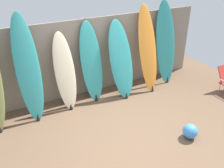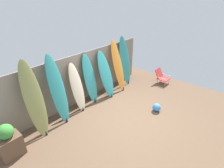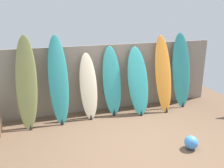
% 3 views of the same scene
% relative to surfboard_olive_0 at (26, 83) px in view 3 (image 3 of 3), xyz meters
% --- Properties ---
extents(ground, '(7.68, 7.68, 0.00)m').
position_rel_surfboard_olive_0_xyz_m(ground, '(2.13, -1.59, -1.06)').
color(ground, brown).
extents(fence_back, '(6.08, 0.11, 1.80)m').
position_rel_surfboard_olive_0_xyz_m(fence_back, '(2.13, 0.41, -0.16)').
color(fence_back, gray).
rests_on(fence_back, ground).
extents(surfboard_olive_0, '(0.56, 0.70, 2.15)m').
position_rel_surfboard_olive_0_xyz_m(surfboard_olive_0, '(0.00, 0.00, 0.00)').
color(surfboard_olive_0, olive).
rests_on(surfboard_olive_0, ground).
extents(surfboard_teal_1, '(0.47, 0.57, 2.13)m').
position_rel_surfboard_olive_0_xyz_m(surfboard_teal_1, '(0.73, 0.00, -0.01)').
color(surfboard_teal_1, teal).
rests_on(surfboard_teal_1, ground).
extents(surfboard_cream_2, '(0.45, 0.51, 1.66)m').
position_rel_surfboard_olive_0_xyz_m(surfboard_cream_2, '(1.47, 0.04, -0.24)').
color(surfboard_cream_2, beige).
rests_on(surfboard_cream_2, ground).
extents(surfboard_teal_3, '(0.51, 0.50, 1.79)m').
position_rel_surfboard_olive_0_xyz_m(surfboard_teal_3, '(2.11, 0.10, -0.18)').
color(surfboard_teal_3, teal).
rests_on(surfboard_teal_3, ground).
extents(surfboard_teal_4, '(0.57, 0.68, 1.76)m').
position_rel_surfboard_olive_0_xyz_m(surfboard_teal_4, '(2.79, -0.04, -0.19)').
color(surfboard_teal_4, teal).
rests_on(surfboard_teal_4, ground).
extents(surfboard_orange_5, '(0.51, 0.77, 2.03)m').
position_rel_surfboard_olive_0_xyz_m(surfboard_orange_5, '(3.53, -0.03, -0.06)').
color(surfboard_orange_5, orange).
rests_on(surfboard_orange_5, ground).
extents(surfboard_teal_6, '(0.59, 0.59, 2.06)m').
position_rel_surfboard_olive_0_xyz_m(surfboard_teal_6, '(4.17, 0.09, -0.05)').
color(surfboard_teal_6, teal).
rests_on(surfboard_teal_6, ground).
extents(beach_ball, '(0.28, 0.28, 0.28)m').
position_rel_surfboard_olive_0_xyz_m(beach_ball, '(3.10, -2.09, -0.92)').
color(beach_ball, '#3F8CE5').
rests_on(beach_ball, ground).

